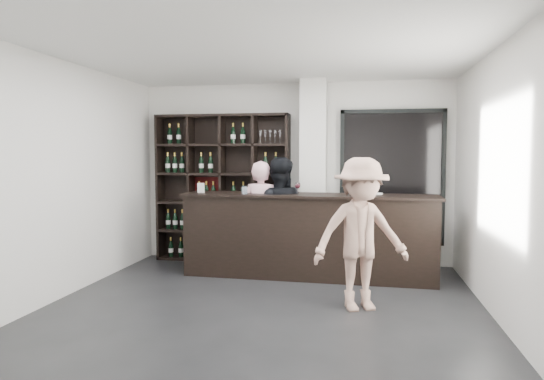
% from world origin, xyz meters
% --- Properties ---
extents(floor, '(5.00, 5.50, 0.01)m').
position_xyz_m(floor, '(0.00, 0.00, -0.01)').
color(floor, black).
rests_on(floor, ground).
extents(wine_shelf, '(2.20, 0.35, 2.40)m').
position_xyz_m(wine_shelf, '(-1.15, 2.57, 1.20)').
color(wine_shelf, black).
rests_on(wine_shelf, floor).
extents(structural_column, '(0.40, 0.40, 2.90)m').
position_xyz_m(structural_column, '(0.35, 2.47, 1.45)').
color(structural_column, silver).
rests_on(structural_column, floor).
extents(glass_panel, '(1.60, 0.08, 2.10)m').
position_xyz_m(glass_panel, '(1.55, 2.69, 1.40)').
color(glass_panel, black).
rests_on(glass_panel, floor).
extents(tasting_counter, '(3.60, 0.74, 1.19)m').
position_xyz_m(tasting_counter, '(0.35, 1.75, 0.60)').
color(tasting_counter, black).
rests_on(tasting_counter, floor).
extents(taster_pink, '(0.67, 0.51, 1.66)m').
position_xyz_m(taster_pink, '(-0.36, 1.85, 0.83)').
color(taster_pink, beige).
rests_on(taster_pink, floor).
extents(taster_black, '(0.87, 0.69, 1.71)m').
position_xyz_m(taster_black, '(-0.10, 1.85, 0.86)').
color(taster_black, black).
rests_on(taster_black, floor).
extents(customer, '(1.27, 1.01, 1.72)m').
position_xyz_m(customer, '(1.09, 0.40, 0.86)').
color(customer, tan).
rests_on(customer, floor).
extents(wine_glass, '(0.09, 0.09, 0.20)m').
position_xyz_m(wine_glass, '(0.20, 1.73, 1.29)').
color(wine_glass, white).
rests_on(wine_glass, tasting_counter).
extents(spit_cup, '(0.09, 0.09, 0.11)m').
position_xyz_m(spit_cup, '(-0.55, 1.61, 1.24)').
color(spit_cup, '#9EB1C4').
rests_on(spit_cup, tasting_counter).
extents(napkin_stack, '(0.16, 0.16, 0.02)m').
position_xyz_m(napkin_stack, '(1.31, 1.87, 1.20)').
color(napkin_stack, white).
rests_on(napkin_stack, tasting_counter).
extents(card_stand, '(0.10, 0.06, 0.14)m').
position_xyz_m(card_stand, '(-1.25, 1.76, 1.26)').
color(card_stand, white).
rests_on(card_stand, tasting_counter).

